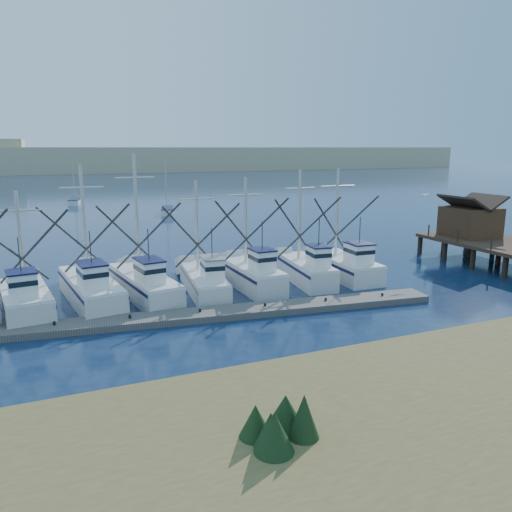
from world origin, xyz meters
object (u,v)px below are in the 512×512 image
Objects in this scene: timber_pier at (502,236)px; sailboat_near at (167,211)px; floating_dock at (200,315)px; sailboat_far at (75,202)px.

sailboat_near is (-18.30, 44.53, -2.07)m from timber_pier.
floating_dock is 1.49× the size of timber_pier.
floating_dock is at bearing -173.62° from timber_pier.
sailboat_near reaches higher than floating_dock.
timber_pier is (27.39, 3.06, 2.37)m from floating_dock.
sailboat_near is 1.00× the size of sailboat_far.
floating_dock is 27.66m from timber_pier.
sailboat_far is at bearing 136.19° from sailboat_near.
sailboat_near is at bearing 112.35° from timber_pier.
sailboat_near is at bearing -45.92° from sailboat_far.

